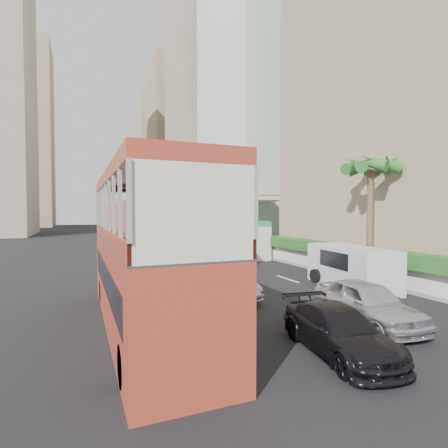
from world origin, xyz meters
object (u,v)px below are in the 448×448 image
panel_van_near (351,267)px  car_black (338,353)px  van_asset (201,260)px  panel_van_far (207,238)px  car_silver_lane_a (225,298)px  minibus_far (238,238)px  shell_station (254,221)px  double_decker_bus (145,250)px  car_silver_lane_b (366,324)px  minibus_near (212,244)px  palm_tree (370,219)px

panel_van_near → car_black: bearing=-127.3°
van_asset → panel_van_far: 8.78m
van_asset → panel_van_far: panel_van_far is taller
car_black → car_silver_lane_a: bearing=102.0°
car_black → panel_van_near: (6.19, 6.27, 1.02)m
minibus_far → shell_station: shell_station is taller
double_decker_bus → shell_station: (16.00, 23.00, 0.22)m
car_silver_lane_a → van_asset: van_asset is taller
car_silver_lane_b → shell_station: size_ratio=0.54×
double_decker_bus → panel_van_near: size_ratio=2.16×
panel_van_near → minibus_far: bearing=97.7°
car_black → shell_station: shell_station is taller
van_asset → minibus_far: size_ratio=0.75×
panel_van_near → panel_van_far: (-0.38, 20.32, 0.04)m
car_silver_lane_b → shell_station: 27.45m
van_asset → minibus_near: size_ratio=0.80×
car_silver_lane_b → van_asset: (-0.10, 17.04, 0.00)m
double_decker_bus → panel_van_far: bearing=65.5°
minibus_near → car_silver_lane_b: bearing=-88.1°
van_asset → shell_station: shell_station is taller
minibus_near → minibus_far: size_ratio=0.94×
van_asset → minibus_far: bearing=20.1°
van_asset → palm_tree: (7.02, -10.30, 3.38)m
car_silver_lane_a → shell_station: bearing=51.3°
car_silver_lane_a → double_decker_bus: bearing=-156.0°
double_decker_bus → van_asset: double_decker_bus is taller
palm_tree → car_silver_lane_a: bearing=-171.1°
double_decker_bus → panel_van_far: (10.19, 22.32, -1.47)m
car_black → palm_tree: (9.42, 8.28, 3.38)m
minibus_far → panel_van_near: bearing=-92.1°
double_decker_bus → panel_van_near: 10.86m
car_silver_lane_a → van_asset: size_ratio=0.76×
minibus_near → car_silver_lane_a: bearing=-105.1°
car_silver_lane_b → panel_van_near: 6.09m
minibus_far → panel_van_far: minibus_far is taller
panel_van_far → palm_tree: bearing=-86.6°
panel_van_far → palm_tree: (3.61, -18.32, 2.32)m
car_silver_lane_b → minibus_near: bearing=95.0°
car_black → minibus_near: bearing=89.0°
minibus_far → car_black: bearing=-109.8°
car_silver_lane_b → panel_van_far: bearing=87.8°
car_silver_lane_a → car_black: 6.75m
van_asset → minibus_far: (3.69, 0.98, 1.53)m
car_black → palm_tree: size_ratio=0.66×
double_decker_bus → panel_van_far: double_decker_bus is taller
double_decker_bus → shell_station: shell_station is taller
minibus_far → double_decker_bus: bearing=-126.9°
minibus_far → palm_tree: (3.32, -11.28, 1.85)m
shell_station → minibus_far: bearing=-125.6°
panel_van_far → shell_station: size_ratio=0.66×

